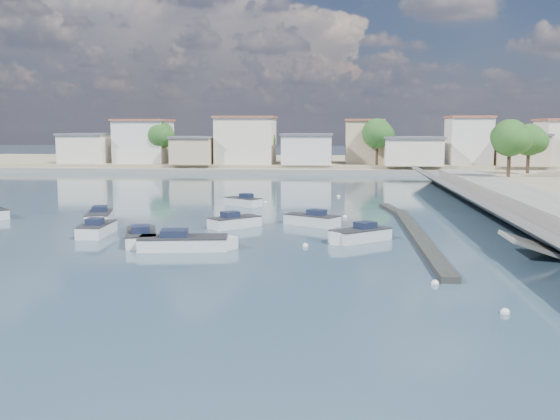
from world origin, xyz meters
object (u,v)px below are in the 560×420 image
(motorboat_a, at_px, (141,237))
(motorboat_h, at_px, (188,243))
(motorboat_b, at_px, (237,222))
(motorboat_e, at_px, (98,229))
(motorboat_g, at_px, (99,218))
(motorboat_d, at_px, (358,236))
(motorboat_f, at_px, (242,202))
(motorboat_c, at_px, (309,220))

(motorboat_a, distance_m, motorboat_h, 4.19)
(motorboat_b, distance_m, motorboat_e, 10.41)
(motorboat_g, bearing_deg, motorboat_b, -6.15)
(motorboat_d, height_order, motorboat_e, same)
(motorboat_e, bearing_deg, motorboat_b, 24.17)
(motorboat_d, bearing_deg, motorboat_g, 162.52)
(motorboat_a, xyz_separation_m, motorboat_b, (5.36, 7.17, -0.00))
(motorboat_b, height_order, motorboat_f, same)
(motorboat_d, distance_m, motorboat_h, 11.49)
(motorboat_a, xyz_separation_m, motorboat_e, (-4.13, 2.91, -0.00))
(motorboat_a, height_order, motorboat_g, same)
(motorboat_c, height_order, motorboat_e, same)
(motorboat_c, bearing_deg, motorboat_f, 121.84)
(motorboat_g, bearing_deg, motorboat_h, -46.27)
(motorboat_a, relative_size, motorboat_b, 1.35)
(motorboat_b, relative_size, motorboat_c, 0.87)
(motorboat_a, bearing_deg, motorboat_g, 126.42)
(motorboat_b, xyz_separation_m, motorboat_e, (-9.50, -4.26, 0.00))
(motorboat_a, bearing_deg, motorboat_e, 144.82)
(motorboat_d, height_order, motorboat_f, same)
(motorboat_h, bearing_deg, motorboat_d, 19.53)
(motorboat_e, relative_size, motorboat_g, 0.88)
(motorboat_f, distance_m, motorboat_g, 15.62)
(motorboat_a, height_order, motorboat_d, same)
(motorboat_b, relative_size, motorboat_e, 0.85)
(motorboat_b, distance_m, motorboat_c, 5.81)
(motorboat_g, bearing_deg, motorboat_f, 50.59)
(motorboat_c, distance_m, motorboat_f, 13.69)
(motorboat_c, height_order, motorboat_g, same)
(motorboat_d, relative_size, motorboat_g, 0.81)
(motorboat_e, bearing_deg, motorboat_c, 21.57)
(motorboat_d, bearing_deg, motorboat_h, -160.47)
(motorboat_a, relative_size, motorboat_f, 1.38)
(motorboat_d, bearing_deg, motorboat_f, 120.21)
(motorboat_d, xyz_separation_m, motorboat_f, (-10.83, 18.60, 0.00))
(motorboat_d, xyz_separation_m, motorboat_h, (-10.83, -3.84, 0.00))
(motorboat_b, distance_m, motorboat_g, 11.64)
(motorboat_e, bearing_deg, motorboat_d, -3.14)
(motorboat_a, relative_size, motorboat_d, 1.24)
(motorboat_c, relative_size, motorboat_d, 1.06)
(motorboat_e, height_order, motorboat_f, same)
(motorboat_f, height_order, motorboat_h, same)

